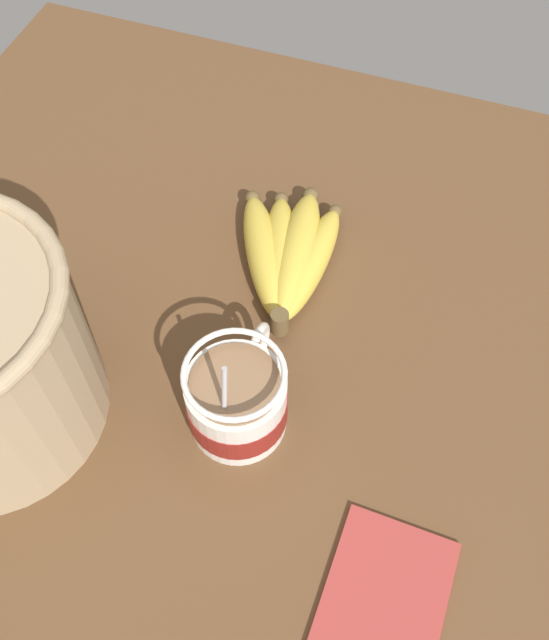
{
  "coord_description": "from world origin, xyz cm",
  "views": [
    {
      "loc": [
        -31.25,
        -13.95,
        70.87
      ],
      "look_at": [
        7.25,
        -0.34,
        7.96
      ],
      "focal_mm": 40.0,
      "sensor_mm": 36.0,
      "label": 1
    }
  ],
  "objects": [
    {
      "name": "napkin",
      "position": [
        -15.51,
        -18.67,
        3.71
      ],
      "size": [
        15.58,
        11.08,
        0.6
      ],
      "color": "#A33833",
      "rests_on": "table"
    },
    {
      "name": "coffee_mug",
      "position": [
        -2.79,
        -0.07,
        7.72
      ],
      "size": [
        13.85,
        10.11,
        14.09
      ],
      "color": "white",
      "rests_on": "table"
    },
    {
      "name": "table",
      "position": [
        0.0,
        0.0,
        1.71
      ],
      "size": [
        109.73,
        109.73,
        3.41
      ],
      "color": "brown",
      "rests_on": "ground"
    },
    {
      "name": "banana_bunch",
      "position": [
        17.67,
        1.73,
        5.5
      ],
      "size": [
        21.25,
        13.92,
        4.5
      ],
      "color": "brown",
      "rests_on": "table"
    }
  ]
}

